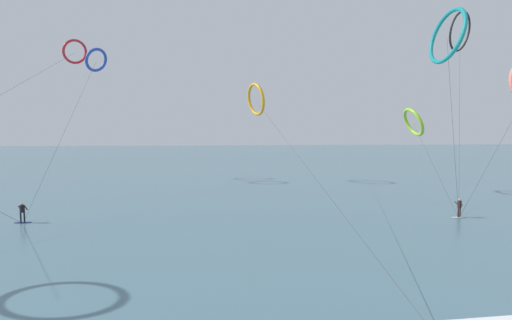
% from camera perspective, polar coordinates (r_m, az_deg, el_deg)
% --- Properties ---
extents(sea_water, '(400.00, 200.00, 0.08)m').
position_cam_1_polar(sea_water, '(107.39, -4.70, 0.40)').
color(sea_water, slate).
rests_on(sea_water, ground).
extents(surfer_navy, '(1.40, 0.72, 1.70)m').
position_cam_1_polar(surfer_navy, '(35.46, -33.12, -7.19)').
color(surfer_navy, navy).
rests_on(surfer_navy, ground).
extents(surfer_ivory, '(1.40, 0.68, 1.70)m').
position_cam_1_polar(surfer_ivory, '(36.21, 29.58, -6.81)').
color(surfer_ivory, silver).
rests_on(surfer_ivory, ground).
extents(kite_teal, '(2.27, 4.71, 17.95)m').
position_cam_1_polar(kite_teal, '(35.84, 28.09, 16.96)').
color(kite_teal, teal).
rests_on(kite_teal, ground).
extents(kite_crimson, '(4.36, 52.50, 22.28)m').
position_cam_1_polar(kite_crimson, '(66.20, -26.88, 15.09)').
color(kite_crimson, red).
rests_on(kite_crimson, ground).
extents(kite_lime, '(4.03, 15.01, 10.57)m').
position_cam_1_polar(kite_lime, '(48.18, 23.74, 5.53)').
color(kite_lime, '#8CC62D').
rests_on(kite_lime, ground).
extents(kite_amber, '(3.59, 46.00, 14.92)m').
position_cam_1_polar(kite_amber, '(54.41, -0.00, 9.60)').
color(kite_amber, orange).
rests_on(kite_amber, ground).
extents(kite_cobalt, '(3.55, 27.16, 19.92)m').
position_cam_1_polar(kite_cobalt, '(59.71, -24.06, 14.30)').
color(kite_cobalt, '#2647B7').
rests_on(kite_cobalt, ground).
extents(kite_charcoal, '(12.32, 16.78, 22.80)m').
position_cam_1_polar(kite_charcoal, '(54.96, 29.68, 17.30)').
color(kite_charcoal, black).
rests_on(kite_charcoal, ground).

